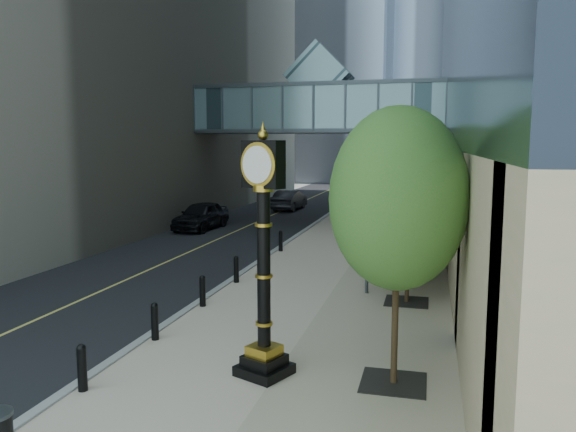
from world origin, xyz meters
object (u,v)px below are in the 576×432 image
at_px(street_clock, 264,272).
at_px(car_near, 201,215).
at_px(pedestrian, 405,253).
at_px(car_far, 290,200).

distance_m(street_clock, car_near, 22.58).
relative_size(pedestrian, car_far, 0.34).
distance_m(car_near, car_far, 11.63).
distance_m(pedestrian, car_far, 22.60).
bearing_deg(street_clock, car_near, 140.11).
relative_size(pedestrian, car_near, 0.32).
height_order(street_clock, pedestrian, street_clock).
height_order(street_clock, car_far, street_clock).
xyz_separation_m(pedestrian, car_far, (-9.91, 20.31, -0.06)).
relative_size(car_near, car_far, 1.05).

